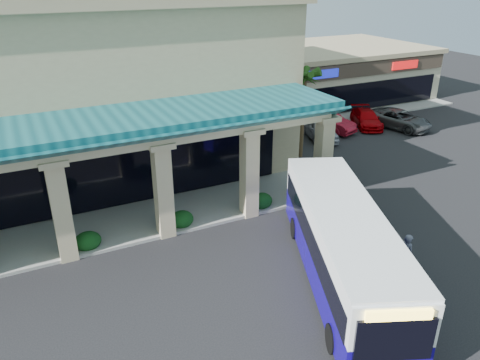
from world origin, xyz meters
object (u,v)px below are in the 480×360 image
pedestrian (407,254)px  car_white (328,122)px  car_gray (399,119)px  car_silver (320,129)px  transit_bus (342,246)px  car_red (366,118)px

pedestrian → car_white: pedestrian is taller
car_white → car_gray: bearing=-38.4°
car_white → car_silver: bearing=-161.9°
transit_bus → car_white: (11.31, 16.25, -0.88)m
car_silver → car_red: bearing=23.9°
car_white → car_red: car_white is taller
car_silver → car_gray: 7.20m
car_silver → car_white: (1.63, 1.23, 0.00)m
car_silver → car_white: same height
pedestrian → car_white: (8.54, 17.09, -0.17)m
car_silver → car_red: car_silver is taller
transit_bus → car_silver: (9.67, 15.03, -0.88)m
pedestrian → car_gray: 20.66m
transit_bus → car_gray: size_ratio=2.21×
transit_bus → car_red: (14.83, 15.80, -0.98)m
pedestrian → car_silver: (6.91, 15.86, -0.17)m
car_red → car_gray: size_ratio=0.85×
pedestrian → car_silver: bearing=-19.5°
car_white → car_red: size_ratio=1.02×
pedestrian → car_silver: size_ratio=0.42×
car_white → car_red: 3.56m
car_silver → car_white: 2.04m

